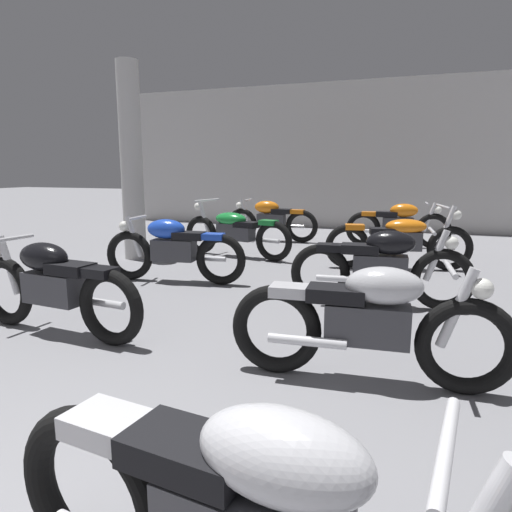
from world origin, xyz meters
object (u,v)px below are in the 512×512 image
object	(u,v)px
support_pillar	(132,163)
motorcycle_left_row_3	(235,231)
motorcycle_right_row_3	(399,240)
motorcycle_left_row_2	(173,248)
motorcycle_left_row_4	(271,219)
motorcycle_right_row_1	(369,321)
motorcycle_right_row_4	(398,224)
motorcycle_left_row_1	(53,285)
motorcycle_right_row_2	(381,266)

from	to	relation	value
support_pillar	motorcycle_left_row_3	size ratio (longest dim) A/B	1.49
support_pillar	motorcycle_right_row_3	distance (m)	4.44
motorcycle_left_row_2	motorcycle_left_row_4	distance (m)	3.86
support_pillar	motorcycle_right_row_3	world-z (taller)	support_pillar
motorcycle_left_row_4	motorcycle_left_row_2	bearing A→B (deg)	-91.33
motorcycle_right_row_3	support_pillar	bearing A→B (deg)	-171.94
motorcycle_left_row_4	motorcycle_right_row_1	xyz separation A→B (m)	(2.71, -6.01, 0.00)
motorcycle_right_row_3	motorcycle_right_row_4	world-z (taller)	motorcycle_right_row_3
motorcycle_right_row_3	motorcycle_left_row_1	bearing A→B (deg)	-124.84
motorcycle_left_row_3	motorcycle_right_row_3	size ratio (longest dim) A/B	1.00
motorcycle_right_row_2	motorcycle_right_row_4	world-z (taller)	same
motorcycle_left_row_1	motorcycle_right_row_3	xyz separation A→B (m)	(2.78, 3.99, -0.01)
motorcycle_right_row_4	motorcycle_left_row_1	bearing A→B (deg)	-113.41
motorcycle_left_row_3	motorcycle_right_row_2	distance (m)	3.40
motorcycle_left_row_3	motorcycle_left_row_4	xyz separation A→B (m)	(0.02, 1.90, 0.01)
motorcycle_left_row_1	motorcycle_right_row_2	xyz separation A→B (m)	(2.70, 1.92, 0.00)
motorcycle_left_row_1	motorcycle_left_row_3	world-z (taller)	motorcycle_left_row_3
support_pillar	motorcycle_right_row_4	distance (m)	5.06
motorcycle_left_row_4	motorcycle_right_row_4	distance (m)	2.56
motorcycle_left_row_1	motorcycle_right_row_2	size ratio (longest dim) A/B	1.00
support_pillar	motorcycle_left_row_4	size ratio (longest dim) A/B	1.62
motorcycle_right_row_2	motorcycle_right_row_4	bearing A→B (deg)	90.82
motorcycle_left_row_4	motorcycle_right_row_1	distance (m)	6.59
motorcycle_left_row_1	motorcycle_left_row_3	distance (m)	4.08
motorcycle_left_row_3	motorcycle_right_row_3	distance (m)	2.70
motorcycle_left_row_3	support_pillar	bearing A→B (deg)	-156.13
motorcycle_right_row_2	motorcycle_left_row_1	bearing A→B (deg)	-144.57
motorcycle_right_row_4	motorcycle_left_row_2	bearing A→B (deg)	-123.55
motorcycle_left_row_4	motorcycle_right_row_1	world-z (taller)	same
support_pillar	motorcycle_left_row_3	world-z (taller)	support_pillar
motorcycle_left_row_2	motorcycle_right_row_3	xyz separation A→B (m)	(2.78, 1.87, -0.01)
support_pillar	motorcycle_right_row_4	size ratio (longest dim) A/B	1.62
motorcycle_left_row_1	motorcycle_right_row_3	bearing A→B (deg)	55.16
motorcycle_left_row_4	motorcycle_right_row_3	size ratio (longest dim) A/B	0.92
support_pillar	motorcycle_right_row_1	bearing A→B (deg)	-38.68
motorcycle_right_row_2	motorcycle_right_row_3	xyz separation A→B (m)	(0.08, 2.07, -0.01)
support_pillar	motorcycle_left_row_1	distance (m)	3.87
motorcycle_left_row_2	motorcycle_right_row_1	size ratio (longest dim) A/B	1.00
motorcycle_right_row_1	motorcycle_right_row_3	xyz separation A→B (m)	(-0.02, 4.02, -0.01)
motorcycle_left_row_3	motorcycle_left_row_2	bearing A→B (deg)	-92.16
motorcycle_left_row_4	motorcycle_right_row_4	size ratio (longest dim) A/B	1.00
motorcycle_left_row_1	motorcycle_right_row_2	world-z (taller)	same
motorcycle_left_row_2	motorcycle_right_row_4	distance (m)	4.78
motorcycle_left_row_3	motorcycle_right_row_4	size ratio (longest dim) A/B	1.09
support_pillar	motorcycle_left_row_1	bearing A→B (deg)	-66.56
motorcycle_right_row_2	motorcycle_right_row_3	world-z (taller)	motorcycle_right_row_3
motorcycle_left_row_3	motorcycle_left_row_4	bearing A→B (deg)	89.52
motorcycle_right_row_2	motorcycle_right_row_3	distance (m)	2.07
support_pillar	motorcycle_left_row_1	size ratio (longest dim) A/B	1.62
motorcycle_right_row_4	support_pillar	bearing A→B (deg)	-146.59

